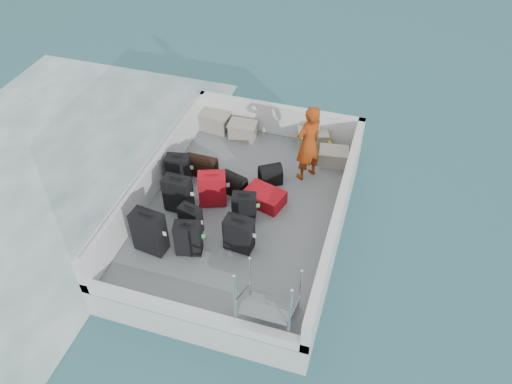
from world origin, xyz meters
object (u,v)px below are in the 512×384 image
Objects in this scene: crate_0 at (215,121)px; crate_3 at (333,158)px; suitcase_4 at (191,220)px; suitcase_6 at (239,234)px; suitcase_2 at (179,170)px; suitcase_5 at (212,189)px; suitcase_0 at (149,232)px; crate_1 at (243,131)px; suitcase_7 at (244,207)px; suitcase_1 at (178,194)px; suitcase_3 at (188,239)px; crate_2 at (313,139)px; suitcase_8 at (265,197)px; passenger at (308,143)px.

crate_3 is at bearing -9.79° from crate_0.
suitcase_6 is (0.91, -0.11, 0.04)m from suitcase_4.
suitcase_2 is 0.88m from suitcase_5.
suitcase_0 is 1.48× the size of crate_1.
suitcase_7 is 0.92× the size of crate_0.
suitcase_0 reaches higher than suitcase_1.
suitcase_7 is 2.33m from crate_3.
crate_3 is (1.84, 2.99, -0.17)m from suitcase_3.
crate_2 is 0.70m from crate_3.
crate_1 is at bearing 104.93° from suitcase_4.
suitcase_0 is 1.51× the size of crate_3.
suitcase_2 reaches higher than crate_1.
suitcase_8 is at bearing 46.80° from suitcase_3.
suitcase_2 is at bearing 104.06° from suitcase_8.
suitcase_6 is 1.22× the size of crate_3.
crate_2 is (1.95, 3.57, -0.23)m from suitcase_0.
suitcase_8 is 1.32× the size of crate_3.
suitcase_8 is 2.09m from crate_1.
crate_3 is at bearing -17.25° from suitcase_8.
suitcase_8 is at bearing 89.74° from suitcase_6.
passenger is at bearing -23.36° from crate_0.
suitcase_8 is 2.59m from crate_0.
suitcase_8 is (0.90, 0.27, -0.20)m from suitcase_5.
suitcase_4 is at bearing -76.89° from crate_0.
suitcase_5 is at bearing 73.77° from suitcase_0.
passenger reaches higher than crate_0.
crate_1 is (0.69, 1.75, -0.15)m from suitcase_2.
crate_0 is 0.69m from crate_1.
passenger reaches higher than suitcase_8.
suitcase_8 is (1.48, 1.62, -0.26)m from suitcase_0.
suitcase_8 is 1.21× the size of crate_2.
suitcase_1 reaches higher than crate_1.
suitcase_0 is 1.27× the size of suitcase_2.
suitcase_1 is 3.18m from crate_2.
suitcase_1 reaches higher than suitcase_7.
suitcase_6 is at bearing -62.73° from crate_0.
suitcase_2 is 1.33m from suitcase_4.
suitcase_0 is 1.71m from suitcase_2.
crate_2 is at bearing 138.46° from crate_3.
crate_1 is at bearing 72.81° from suitcase_5.
crate_0 is (-0.28, 2.55, -0.17)m from suitcase_1.
suitcase_5 reaches higher than crate_1.
suitcase_7 is (1.20, 0.10, -0.07)m from suitcase_1.
crate_1 is at bearing 79.37° from suitcase_3.
suitcase_5 is 1.27× the size of crate_3.
suitcase_3 is (0.57, -0.90, -0.03)m from suitcase_1.
crate_3 is (2.01, -0.33, -0.00)m from crate_1.
suitcase_4 is at bearing -116.06° from crate_2.
suitcase_6 reaches higher than crate_2.
suitcase_0 reaches higher than suitcase_8.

